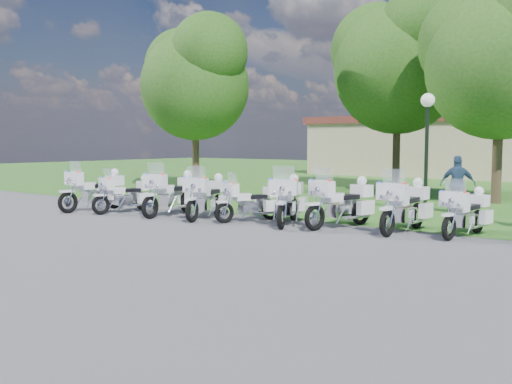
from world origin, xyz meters
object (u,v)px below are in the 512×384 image
Objects in this scene: motorcycle_5 at (289,199)px; bystander_c at (458,185)px; motorcycle_3 at (208,196)px; motorcycle_6 at (342,202)px; lamp_post at (427,122)px; motorcycle_0 at (96,189)px; motorcycle_4 at (252,200)px; motorcycle_7 at (405,205)px; motorcycle_1 at (126,194)px; motorcycle_2 at (172,193)px; motorcycle_8 at (466,212)px.

motorcycle_5 is 6.14m from bystander_c.
motorcycle_3 is 4.22m from motorcycle_6.
motorcycle_6 is 0.63× the size of lamp_post.
motorcycle_0 is at bearing 25.50° from motorcycle_6.
motorcycle_4 is 6.93m from bystander_c.
motorcycle_4 is 0.82× the size of motorcycle_7.
motorcycle_6 is (7.26, 1.41, 0.08)m from motorcycle_1.
bystander_c is (-0.21, 4.72, 0.24)m from motorcycle_7.
motorcycle_0 is at bearing 6.23° from motorcycle_2.
bystander_c is (0.74, 0.86, -2.00)m from lamp_post.
bystander_c is at bearing -104.32° from motorcycle_4.
motorcycle_0 is at bearing -13.31° from motorcycle_5.
motorcycle_3 is 7.32m from lamp_post.
motorcycle_0 is 1.16× the size of motorcycle_1.
motorcycle_8 is (1.46, 0.29, -0.09)m from motorcycle_7.
motorcycle_3 is 1.16× the size of motorcycle_4.
motorcycle_4 is 0.94× the size of motorcycle_8.
motorcycle_7 is 4.73m from bystander_c.
motorcycle_0 is 1.07× the size of motorcycle_3.
bystander_c is (5.62, 5.83, 0.26)m from motorcycle_3.
bystander_c is (7.03, 5.95, 0.22)m from motorcycle_2.
motorcycle_8 is (4.63, 0.93, -0.09)m from motorcycle_5.
motorcycle_0 is 11.90m from motorcycle_8.
motorcycle_5 is at bearing -159.85° from motorcycle_1.
motorcycle_4 is 0.53× the size of lamp_post.
motorcycle_6 is 5.18m from bystander_c.
motorcycle_1 is 7.40m from motorcycle_6.
motorcycle_7 is at bearing -176.83° from motorcycle_2.
motorcycle_8 is at bearing 168.05° from motorcycle_5.
motorcycle_2 is at bearing -10.74° from motorcycle_3.
motorcycle_8 is at bearing -156.20° from motorcycle_6.
motorcycle_6 is 4.72m from lamp_post.
bystander_c reaches higher than motorcycle_0.
motorcycle_5 is at bearing 19.16° from motorcycle_8.
motorcycle_0 is 8.70m from motorcycle_6.
motorcycle_0 reaches higher than motorcycle_3.
motorcycle_4 is at bearing -16.73° from motorcycle_5.
lamp_post reaches higher than motorcycle_0.
motorcycle_7 is at bearing 72.80° from bystander_c.
motorcycle_8 is 0.56× the size of lamp_post.
motorcycle_6 reaches higher than motorcycle_1.
motorcycle_1 reaches higher than motorcycle_8.
motorcycle_8 is (8.69, 1.51, -0.11)m from motorcycle_2.
motorcycle_5 reaches higher than motorcycle_8.
bystander_c reaches higher than motorcycle_4.
motorcycle_2 is (1.73, 0.42, 0.10)m from motorcycle_1.
motorcycle_8 is at bearing 90.86° from bystander_c.
motorcycle_7 reaches higher than motorcycle_3.
lamp_post reaches higher than motorcycle_3.
motorcycle_5 is 1.09× the size of motorcycle_8.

